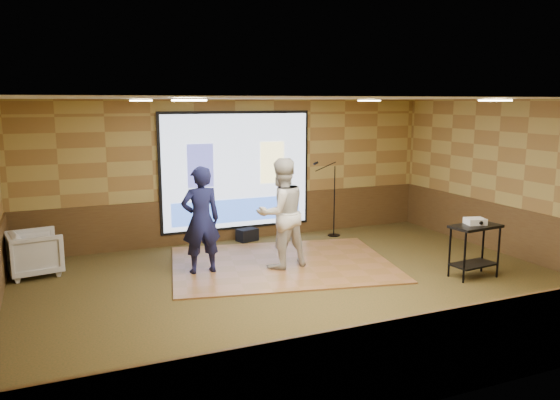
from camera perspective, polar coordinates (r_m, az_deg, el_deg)
name	(u,v)px	position (r m, az deg, el deg)	size (l,w,h in m)	color
ground	(307,289)	(8.86, 2.83, -9.23)	(9.00, 9.00, 0.00)	#2D3317
room_shell	(308,158)	(8.40, 2.95, 4.36)	(9.04, 7.04, 3.02)	#A68D45
wainscot_back	(237,218)	(11.85, -4.52, -1.85)	(9.00, 0.04, 0.95)	#472E17
wainscot_front	(458,351)	(5.99, 18.06, -14.77)	(9.00, 0.04, 0.95)	#472E17
wainscot_right	(519,234)	(11.35, 23.68, -3.24)	(0.04, 7.00, 0.95)	#472E17
projector_screen	(237,172)	(11.64, -4.52, 2.93)	(3.32, 0.06, 2.52)	black
downlight_nw	(141,101)	(9.42, -14.34, 10.04)	(0.32, 0.32, 0.02)	beige
downlight_ne	(369,101)	(11.00, 9.30, 10.21)	(0.32, 0.32, 0.02)	beige
downlight_sw	(189,100)	(6.18, -9.50, 10.24)	(0.32, 0.32, 0.02)	beige
downlight_se	(495,100)	(8.40, 21.57, 9.65)	(0.32, 0.32, 0.02)	beige
dance_floor	(282,264)	(10.10, 0.20, -6.67)	(3.95, 3.01, 0.03)	brown
player_left	(201,220)	(9.44, -8.27, -2.07)	(0.68, 0.44, 1.86)	#161945
player_right	(281,213)	(9.64, 0.13, -1.39)	(0.95, 0.74, 1.96)	silver
av_table	(475,241)	(9.81, 19.68, -4.10)	(0.86, 0.45, 0.91)	black
projector	(475,221)	(9.80, 19.71, -2.10)	(0.31, 0.26, 0.10)	white
mic_stand	(332,214)	(12.13, 5.44, -1.49)	(0.66, 0.27, 1.69)	black
banquet_chair	(35,253)	(10.32, -24.24, -5.08)	(0.83, 0.85, 0.77)	gray
duffel_bag	(247,235)	(11.76, -3.45, -3.65)	(0.42, 0.28, 0.26)	black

